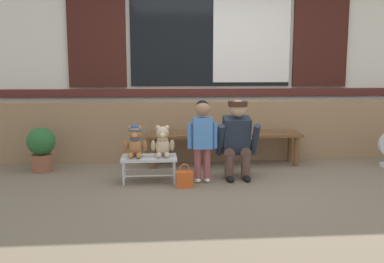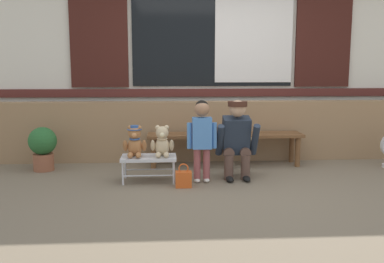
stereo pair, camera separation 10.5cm
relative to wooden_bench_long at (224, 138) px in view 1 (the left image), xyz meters
The scene contains 11 objects.
ground_plane 1.13m from the wooden_bench_long, 94.81° to the right, with size 60.00×60.00×0.00m, color #756651.
brick_low_wall 0.38m from the wooden_bench_long, 103.72° to the left, with size 7.46×0.25×0.85m, color #997551.
shop_facade 1.74m from the wooden_bench_long, 95.53° to the left, with size 7.61×0.26×3.75m.
wooden_bench_long is the anchor object (origin of this frame).
small_display_bench 1.27m from the wooden_bench_long, 142.80° to the right, with size 0.64×0.36×0.30m.
teddy_bear_with_hat 1.40m from the wooden_bench_long, 146.86° to the right, with size 0.28×0.27×0.36m.
teddy_bear_plain 1.14m from the wooden_bench_long, 137.98° to the right, with size 0.28×0.26×0.36m.
child_standing 0.95m from the wooden_bench_long, 114.91° to the right, with size 0.35×0.18×0.96m.
adult_crouching 0.69m from the wooden_bench_long, 85.65° to the right, with size 0.50×0.49×0.95m.
handbag_on_ground 1.24m from the wooden_bench_long, 120.37° to the right, with size 0.18×0.11×0.27m.
potted_plant 2.40m from the wooden_bench_long, behind, with size 0.36×0.36×0.57m.
Camera 1 is at (-0.82, -4.54, 1.32)m, focal length 39.42 mm.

